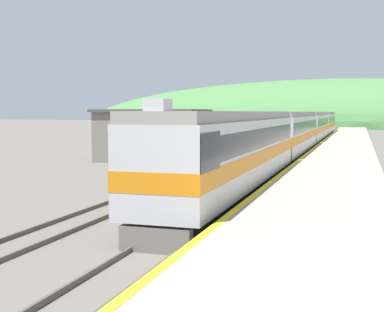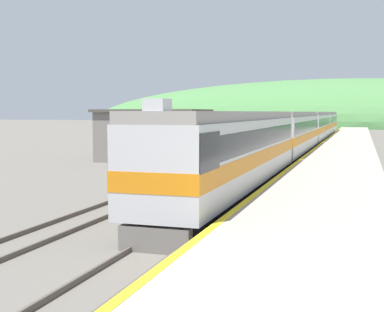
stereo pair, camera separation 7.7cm
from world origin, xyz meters
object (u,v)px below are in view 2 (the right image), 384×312
object	(u,v)px
carriage_third	(313,127)
siding_train	(258,133)
express_train_lead_car	(233,152)
carriage_second	(292,134)
carriage_fourth	(325,124)

from	to	relation	value
carriage_third	siding_train	xyz separation A→B (m)	(-4.38, -14.19, -0.27)
carriage_third	siding_train	size ratio (longest dim) A/B	0.46
express_train_lead_car	siding_train	xyz separation A→B (m)	(-4.38, 29.53, -0.28)
express_train_lead_car	carriage_second	size ratio (longest dim) A/B	1.01
carriage_second	carriage_fourth	distance (m)	43.40
express_train_lead_car	carriage_fourth	size ratio (longest dim) A/B	1.01
carriage_third	siding_train	bearing A→B (deg)	-107.17
express_train_lead_car	carriage_third	bearing A→B (deg)	90.00
carriage_fourth	siding_train	world-z (taller)	carriage_fourth
express_train_lead_car	siding_train	world-z (taller)	express_train_lead_car
express_train_lead_car	carriage_third	xyz separation A→B (m)	(0.00, 43.72, -0.01)
carriage_third	express_train_lead_car	bearing A→B (deg)	-90.00
express_train_lead_car	carriage_third	size ratio (longest dim) A/B	1.01
carriage_fourth	siding_train	size ratio (longest dim) A/B	0.46
carriage_third	carriage_second	bearing A→B (deg)	-90.00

